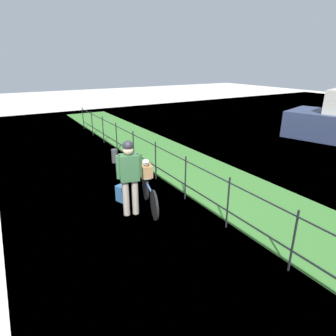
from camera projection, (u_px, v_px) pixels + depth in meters
name	position (u px, v px, depth m)	size (l,w,h in m)	color
ground_plane	(111.00, 219.00, 6.15)	(60.00, 60.00, 0.00)	beige
grass_strip	(227.00, 187.00, 7.71)	(27.00, 2.40, 0.03)	#38702D
iron_fence	(185.00, 175.00, 6.85)	(18.04, 0.04, 1.10)	black
bicycle_main	(149.00, 194.00, 6.51)	(1.59, 0.48, 0.65)	black
wooden_crate	(146.00, 171.00, 6.68)	(0.34, 0.27, 0.27)	olive
terrier_dog	(146.00, 162.00, 6.58)	(0.32, 0.21, 0.18)	silver
cyclist_person	(129.00, 172.00, 6.02)	(0.36, 0.52, 1.68)	gray
backpack_on_paving	(122.00, 194.00, 6.88)	(0.28, 0.18, 0.40)	#28517A
mooring_bollard	(115.00, 156.00, 9.53)	(0.20, 0.20, 0.45)	#38383D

